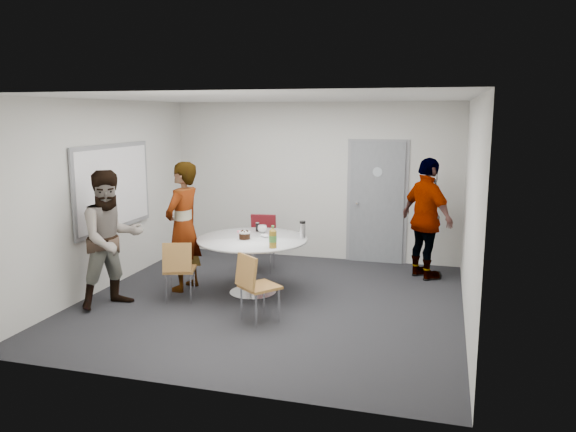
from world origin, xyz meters
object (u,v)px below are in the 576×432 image
(person_right, at_px, (427,219))
(whiteboard, at_px, (113,187))
(table, at_px, (254,246))
(chair_near_right, at_px, (254,281))
(chair_far, at_px, (262,237))
(door, at_px, (377,203))
(chair_near_left, at_px, (179,265))
(person_left, at_px, (111,239))
(person_main, at_px, (183,227))

(person_right, bearing_deg, whiteboard, 68.14)
(table, height_order, chair_near_right, table)
(chair_far, bearing_deg, door, -157.27)
(door, relative_size, table, 1.39)
(door, distance_m, chair_near_left, 3.66)
(door, relative_size, person_right, 1.14)
(whiteboard, distance_m, chair_far, 2.43)
(whiteboard, xyz_separation_m, chair_near_right, (2.50, -0.98, -0.93))
(door, xyz_separation_m, chair_near_left, (-2.28, -2.82, -0.52))
(chair_near_right, height_order, person_left, person_left)
(chair_near_left, relative_size, chair_near_right, 0.98)
(table, height_order, person_right, person_right)
(chair_far, xyz_separation_m, person_left, (-1.34, -2.17, 0.35))
(door, xyz_separation_m, person_main, (-2.47, -2.28, -0.10))
(door, xyz_separation_m, table, (-1.43, -2.21, -0.34))
(person_left, bearing_deg, whiteboard, 62.99)
(table, xyz_separation_m, person_left, (-1.62, -0.96, 0.21))
(chair_near_left, xyz_separation_m, chair_near_right, (1.22, -0.45, 0.01))
(person_main, bearing_deg, person_left, -24.06)
(door, bearing_deg, chair_far, -149.56)
(person_right, bearing_deg, chair_near_right, 101.72)
(person_left, relative_size, person_right, 0.97)
(whiteboard, xyz_separation_m, person_left, (0.51, -0.89, -0.55))
(whiteboard, relative_size, chair_near_right, 2.22)
(whiteboard, height_order, person_left, whiteboard)
(door, distance_m, chair_far, 2.04)
(chair_near_right, bearing_deg, door, 109.92)
(person_main, bearing_deg, door, 141.52)
(table, bearing_deg, person_left, -149.21)
(chair_near_right, distance_m, person_right, 3.18)
(whiteboard, height_order, person_right, whiteboard)
(person_right, bearing_deg, table, 81.54)
(chair_near_left, xyz_separation_m, person_left, (-0.77, -0.36, 0.39))
(person_left, distance_m, person_right, 4.58)
(chair_far, bearing_deg, whiteboard, 26.91)
(person_left, bearing_deg, person_main, 0.39)
(chair_far, bearing_deg, table, 95.17)
(person_main, bearing_deg, whiteboard, -80.91)
(person_left, bearing_deg, table, -25.92)
(table, bearing_deg, chair_near_right, -70.87)
(table, bearing_deg, chair_far, 102.87)
(chair_near_left, distance_m, person_right, 3.77)
(whiteboard, xyz_separation_m, chair_near_left, (1.28, -0.54, -0.94))
(chair_far, bearing_deg, person_left, 50.60)
(table, bearing_deg, door, 57.10)
(table, xyz_separation_m, person_right, (2.28, 1.45, 0.24))
(table, height_order, person_main, person_main)
(door, height_order, chair_near_right, door)
(chair_far, bearing_deg, chair_near_left, 64.71)
(person_left, bearing_deg, chair_far, 1.59)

